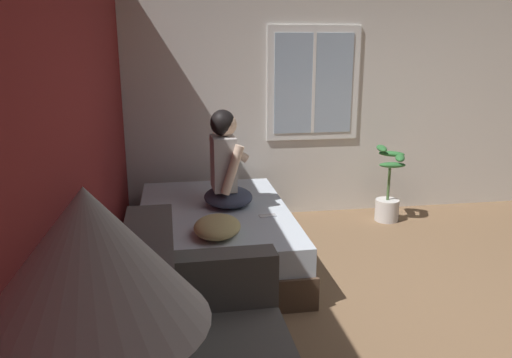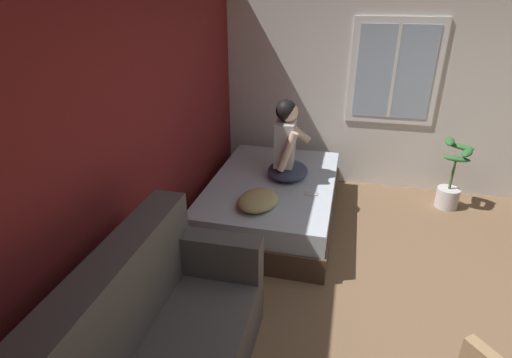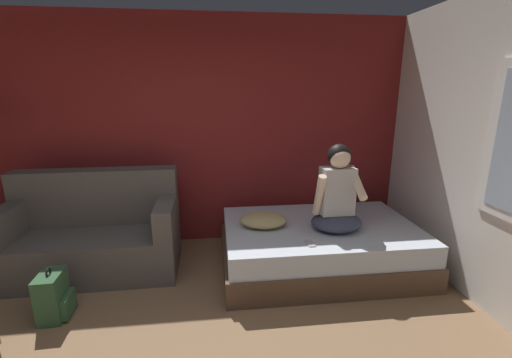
# 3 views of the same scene
# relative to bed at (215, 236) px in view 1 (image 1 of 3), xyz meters

# --- Properties ---
(ground_plane) EXTENTS (40.00, 40.00, 0.00)m
(ground_plane) POSITION_rel_bed_xyz_m (-1.46, -1.61, -0.24)
(ground_plane) COLOR brown
(wall_back_accent) EXTENTS (10.30, 0.16, 2.70)m
(wall_back_accent) POSITION_rel_bed_xyz_m (-1.46, 0.93, 1.11)
(wall_back_accent) COLOR maroon
(wall_back_accent) RESTS_ON ground
(wall_side_with_window) EXTENTS (0.19, 6.32, 2.70)m
(wall_side_with_window) POSITION_rel_bed_xyz_m (1.28, -1.60, 1.12)
(wall_side_with_window) COLOR silver
(wall_side_with_window) RESTS_ON ground
(bed) EXTENTS (2.06, 1.36, 0.48)m
(bed) POSITION_rel_bed_xyz_m (0.00, 0.00, 0.00)
(bed) COLOR #4C3828
(bed) RESTS_ON ground
(person_seated) EXTENTS (0.54, 0.46, 0.88)m
(person_seated) POSITION_rel_bed_xyz_m (0.12, -0.12, 0.60)
(person_seated) COLOR #383D51
(person_seated) RESTS_ON bed
(throw_pillow) EXTENTS (0.53, 0.43, 0.14)m
(throw_pillow) POSITION_rel_bed_xyz_m (-0.61, 0.02, 0.31)
(throw_pillow) COLOR tan
(throw_pillow) RESTS_ON bed
(cell_phone) EXTENTS (0.08, 0.15, 0.01)m
(cell_phone) POSITION_rel_bed_xyz_m (-0.24, -0.44, 0.25)
(cell_phone) COLOR #B7B7BC
(cell_phone) RESTS_ON bed
(floor_lamp) EXTENTS (0.36, 0.36, 1.70)m
(floor_lamp) POSITION_rel_bed_xyz_m (-3.49, 0.44, 1.19)
(floor_lamp) COLOR black
(floor_lamp) RESTS_ON ground
(potted_plant) EXTENTS (0.39, 0.37, 0.85)m
(potted_plant) POSITION_rel_bed_xyz_m (0.76, -1.98, 0.07)
(potted_plant) COLOR silver
(potted_plant) RESTS_ON ground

